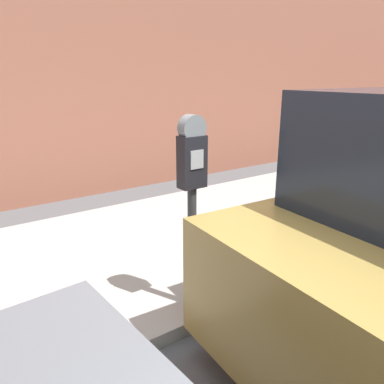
% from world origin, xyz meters
% --- Properties ---
extents(ground_plane, '(60.00, 60.00, 0.00)m').
position_xyz_m(ground_plane, '(0.00, 0.00, 0.00)').
color(ground_plane, '#515154').
extents(sidewalk, '(24.00, 2.80, 0.11)m').
position_xyz_m(sidewalk, '(0.00, 2.20, 0.06)').
color(sidewalk, '#9E9B96').
rests_on(sidewalk, ground_plane).
extents(parking_meter, '(0.20, 0.12, 1.51)m').
position_xyz_m(parking_meter, '(-0.26, 0.98, 1.15)').
color(parking_meter, '#2D2D30').
rests_on(parking_meter, sidewalk).
extents(fire_hydrant, '(0.26, 0.26, 0.80)m').
position_xyz_m(fire_hydrant, '(3.09, 1.39, 0.51)').
color(fire_hydrant, red).
rests_on(fire_hydrant, sidewalk).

